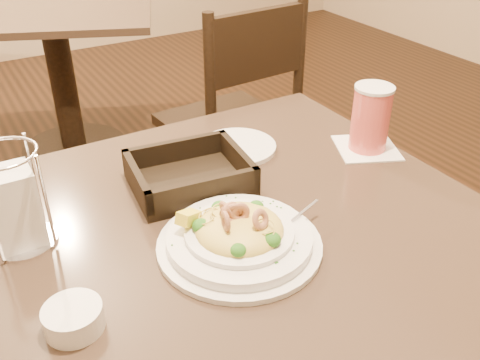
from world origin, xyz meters
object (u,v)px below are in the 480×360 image
main_table (245,314)px  drink_glass (371,119)px  pasta_bowl (239,235)px  butter_ramekin (73,318)px  background_table (58,55)px  bread_basket (190,177)px  napkin_caddy (15,206)px  side_plate (237,147)px  dining_chair_near (235,118)px

main_table → drink_glass: size_ratio=5.10×
pasta_bowl → butter_ramekin: 0.30m
background_table → bread_basket: size_ratio=4.76×
background_table → napkin_caddy: 1.80m
background_table → napkin_caddy: napkin_caddy is taller
background_table → side_plate: size_ratio=6.61×
dining_chair_near → side_plate: (-0.34, -0.61, 0.25)m
side_plate → butter_ramekin: bearing=-143.6°
side_plate → napkin_caddy: bearing=-167.7°
background_table → dining_chair_near: 1.07m
main_table → bread_basket: bearing=101.3°
main_table → butter_ramekin: butter_ramekin is taller
dining_chair_near → drink_glass: 0.82m
bread_basket → butter_ramekin: bearing=-140.0°
pasta_bowl → drink_glass: drink_glass is taller
main_table → dining_chair_near: (0.47, 0.86, -0.01)m
drink_glass → bread_basket: drink_glass is taller
main_table → butter_ramekin: bearing=-164.4°
main_table → napkin_caddy: (-0.36, 0.14, 0.31)m
butter_ramekin → dining_chair_near: bearing=49.5°
pasta_bowl → drink_glass: bearing=20.3°
background_table → dining_chair_near: bearing=-69.3°
dining_chair_near → bread_basket: dining_chair_near is taller
background_table → butter_ramekin: butter_ramekin is taller
dining_chair_near → napkin_caddy: size_ratio=5.12×
side_plate → butter_ramekin: (-0.47, -0.35, 0.01)m
background_table → drink_glass: 1.81m
bread_basket → pasta_bowl: bearing=-93.9°
background_table → drink_glass: drink_glass is taller
background_table → dining_chair_near: size_ratio=1.27×
pasta_bowl → drink_glass: (0.43, 0.16, 0.05)m
pasta_bowl → napkin_caddy: napkin_caddy is taller
pasta_bowl → background_table: bearing=85.8°
dining_chair_near → butter_ramekin: size_ratio=10.94×
background_table → drink_glass: (0.29, -1.76, 0.31)m
bread_basket → butter_ramekin: 0.40m
main_table → dining_chair_near: bearing=61.2°
dining_chair_near → napkin_caddy: dining_chair_near is taller
pasta_bowl → dining_chair_near: bearing=60.4°
drink_glass → butter_ramekin: (-0.73, -0.20, -0.06)m
pasta_bowl → bread_basket: (0.01, 0.22, -0.00)m
butter_ramekin → drink_glass: bearing=15.3°
side_plate → butter_ramekin: butter_ramekin is taller
main_table → pasta_bowl: size_ratio=2.88×
background_table → napkin_caddy: bearing=-104.8°
dining_chair_near → drink_glass: bearing=79.2°
pasta_bowl → bread_basket: size_ratio=1.27×
drink_glass → main_table: bearing=-165.0°
bread_basket → butter_ramekin: bread_basket is taller
drink_glass → napkin_caddy: (-0.75, 0.04, 0.00)m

